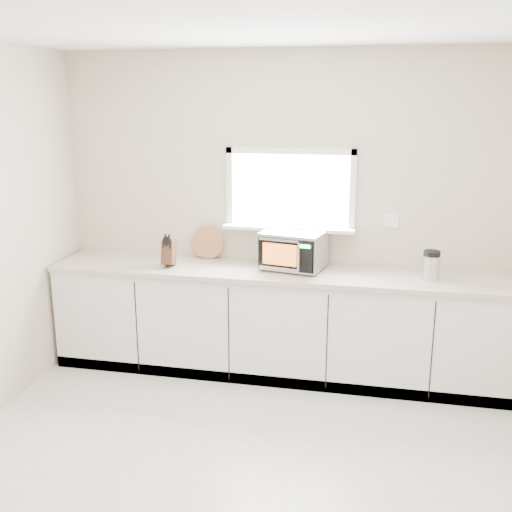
# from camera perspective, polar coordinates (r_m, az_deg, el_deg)

# --- Properties ---
(ground) EXTENTS (4.00, 4.00, 0.00)m
(ground) POSITION_cam_1_polar(r_m,az_deg,el_deg) (3.86, -1.94, -21.76)
(ground) COLOR beige
(ground) RESTS_ON ground
(back_wall) EXTENTS (4.00, 0.17, 2.70)m
(back_wall) POSITION_cam_1_polar(r_m,az_deg,el_deg) (5.15, 3.27, 4.29)
(back_wall) COLOR #C3B39B
(back_wall) RESTS_ON ground
(cabinets) EXTENTS (3.92, 0.60, 0.88)m
(cabinets) POSITION_cam_1_polar(r_m,az_deg,el_deg) (5.11, 2.60, -6.54)
(cabinets) COLOR silver
(cabinets) RESTS_ON ground
(countertop) EXTENTS (3.92, 0.64, 0.04)m
(countertop) POSITION_cam_1_polar(r_m,az_deg,el_deg) (4.96, 2.64, -1.61)
(countertop) COLOR beige
(countertop) RESTS_ON cabinets
(microwave) EXTENTS (0.55, 0.48, 0.32)m
(microwave) POSITION_cam_1_polar(r_m,az_deg,el_deg) (4.97, 3.58, 0.64)
(microwave) COLOR black
(microwave) RESTS_ON countertop
(knife_block) EXTENTS (0.11, 0.21, 0.29)m
(knife_block) POSITION_cam_1_polar(r_m,az_deg,el_deg) (5.10, -8.31, 0.36)
(knife_block) COLOR #4F2C1C
(knife_block) RESTS_ON countertop
(cutting_board) EXTENTS (0.29, 0.07, 0.29)m
(cutting_board) POSITION_cam_1_polar(r_m,az_deg,el_deg) (5.31, -4.61, 1.30)
(cutting_board) COLOR #AE6343
(cutting_board) RESTS_ON countertop
(coffee_grinder) EXTENTS (0.15, 0.15, 0.23)m
(coffee_grinder) POSITION_cam_1_polar(r_m,az_deg,el_deg) (4.88, 16.33, -0.82)
(coffee_grinder) COLOR #B6B9BE
(coffee_grinder) RESTS_ON countertop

